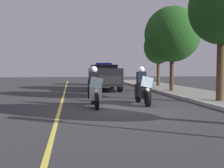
% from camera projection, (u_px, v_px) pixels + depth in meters
% --- Properties ---
extents(ground_plane, '(80.00, 80.00, 0.00)m').
position_uv_depth(ground_plane, '(118.00, 108.00, 10.52)').
color(ground_plane, '#333335').
extents(curb_strip, '(48.00, 0.24, 0.15)m').
position_uv_depth(curb_strip, '(209.00, 105.00, 11.13)').
color(curb_strip, '#9E9B93').
rests_on(curb_strip, ground).
extents(lane_stripe_center, '(48.00, 0.12, 0.01)m').
position_uv_depth(lane_stripe_center, '(60.00, 110.00, 10.16)').
color(lane_stripe_center, '#E0D14C').
rests_on(lane_stripe_center, ground).
extents(police_motorcycle_lead_left, '(2.14, 0.57, 1.72)m').
position_uv_depth(police_motorcycle_lead_left, '(95.00, 90.00, 10.95)').
color(police_motorcycle_lead_left, black).
rests_on(police_motorcycle_lead_left, ground).
extents(police_motorcycle_lead_right, '(2.14, 0.57, 1.72)m').
position_uv_depth(police_motorcycle_lead_right, '(142.00, 89.00, 11.70)').
color(police_motorcycle_lead_right, black).
rests_on(police_motorcycle_lead_right, ground).
extents(police_suv, '(4.94, 2.15, 2.05)m').
position_uv_depth(police_suv, '(104.00, 76.00, 19.38)').
color(police_suv, black).
rests_on(police_suv, ground).
extents(cyclist_background, '(1.76, 0.32, 1.69)m').
position_uv_depth(cyclist_background, '(118.00, 76.00, 25.18)').
color(cyclist_background, black).
rests_on(cyclist_background, ground).
extents(tree_mid_block, '(3.07, 3.07, 6.06)m').
position_uv_depth(tree_mid_block, '(222.00, 8.00, 12.05)').
color(tree_mid_block, '#42301E').
rests_on(tree_mid_block, sidewalk_strip).
extents(tree_far_back, '(3.79, 3.79, 5.74)m').
position_uv_depth(tree_far_back, '(172.00, 34.00, 17.67)').
color(tree_far_back, '#42301E').
rests_on(tree_far_back, sidewalk_strip).
extents(tree_behind_suv, '(2.62, 2.62, 4.96)m').
position_uv_depth(tree_behind_suv, '(159.00, 47.00, 22.97)').
color(tree_behind_suv, '#4C3823').
rests_on(tree_behind_suv, sidewalk_strip).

